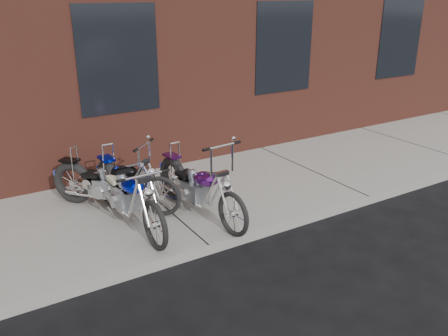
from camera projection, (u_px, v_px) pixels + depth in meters
ground at (209, 255)px, 6.27m from camera, size 120.00×120.00×0.00m
sidewalk at (162, 208)px, 7.44m from camera, size 22.00×3.00×0.15m
chopper_purple at (198, 189)px, 6.94m from camera, size 0.54×2.20×1.24m
chopper_blue at (128, 196)px, 6.66m from camera, size 0.57×2.32×1.01m
chopper_third at (112, 185)px, 7.14m from camera, size 1.49×1.68×1.09m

